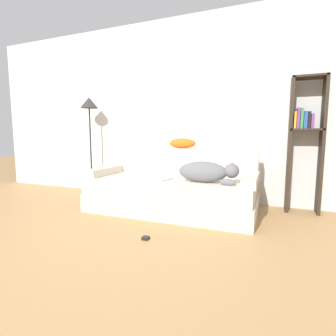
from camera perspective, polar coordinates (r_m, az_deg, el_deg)
ground_plane at (r=2.35m, az=-19.07°, el=-17.74°), size 20.00×20.00×0.00m
wall_back at (r=4.12m, az=1.50°, el=12.38°), size 7.01×0.06×2.70m
couch at (r=3.38m, az=0.61°, el=-5.96°), size 2.11×0.94×0.42m
couch_backrest at (r=3.68m, az=2.87°, el=1.44°), size 2.07×0.15×0.37m
couch_arm_left at (r=3.78m, az=-13.36°, el=-0.63°), size 0.15×0.75×0.10m
couch_arm_right at (r=3.11m, az=17.64°, el=-2.43°), size 0.15×0.75×0.10m
dog at (r=3.10m, az=8.46°, el=-0.83°), size 0.71×0.24×0.25m
laptop at (r=3.31m, az=-2.13°, el=-2.28°), size 0.35×0.30×0.02m
throw_pillow at (r=3.66m, az=3.14°, el=5.39°), size 0.38×0.15×0.14m
bookshelf at (r=3.68m, az=27.68°, el=6.03°), size 0.40×0.26×1.68m
floor_lamp at (r=4.54m, az=-16.73°, el=11.16°), size 0.28×0.28×1.58m
power_adapter at (r=2.56m, az=-4.89°, el=-14.95°), size 0.06×0.06×0.03m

